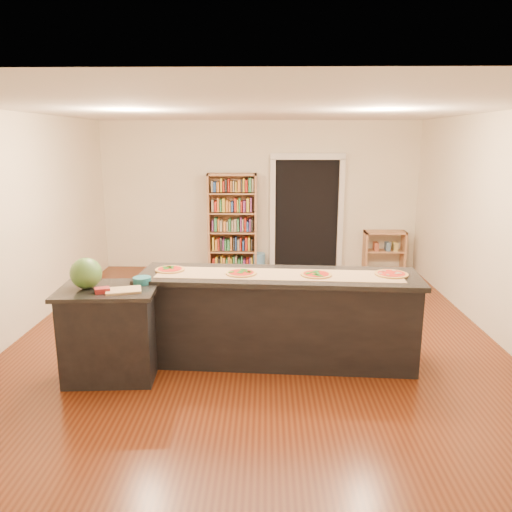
{
  "coord_description": "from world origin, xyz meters",
  "views": [
    {
      "loc": [
        0.13,
        -6.03,
        2.46
      ],
      "look_at": [
        0.0,
        0.2,
        1.0
      ],
      "focal_mm": 35.0,
      "sensor_mm": 36.0,
      "label": 1
    }
  ],
  "objects_px": {
    "bookshelf": "(232,223)",
    "watermelon": "(86,273)",
    "waste_bin": "(259,262)",
    "side_counter": "(110,333)",
    "low_shelf": "(384,251)",
    "kitchen_island": "(278,317)"
  },
  "relations": [
    {
      "from": "bookshelf",
      "to": "watermelon",
      "type": "height_order",
      "value": "bookshelf"
    },
    {
      "from": "bookshelf",
      "to": "waste_bin",
      "type": "distance_m",
      "value": 0.91
    },
    {
      "from": "side_counter",
      "to": "watermelon",
      "type": "bearing_deg",
      "value": 178.39
    },
    {
      "from": "side_counter",
      "to": "watermelon",
      "type": "relative_size",
      "value": 3.12
    },
    {
      "from": "low_shelf",
      "to": "waste_bin",
      "type": "xyz_separation_m",
      "value": [
        -2.38,
        -0.04,
        -0.22
      ]
    },
    {
      "from": "waste_bin",
      "to": "watermelon",
      "type": "bearing_deg",
      "value": -110.93
    },
    {
      "from": "bookshelf",
      "to": "watermelon",
      "type": "bearing_deg",
      "value": -104.88
    },
    {
      "from": "side_counter",
      "to": "waste_bin",
      "type": "bearing_deg",
      "value": 67.81
    },
    {
      "from": "kitchen_island",
      "to": "watermelon",
      "type": "height_order",
      "value": "watermelon"
    },
    {
      "from": "side_counter",
      "to": "low_shelf",
      "type": "relative_size",
      "value": 1.29
    },
    {
      "from": "kitchen_island",
      "to": "bookshelf",
      "type": "height_order",
      "value": "bookshelf"
    },
    {
      "from": "waste_bin",
      "to": "low_shelf",
      "type": "bearing_deg",
      "value": 0.97
    },
    {
      "from": "side_counter",
      "to": "bookshelf",
      "type": "distance_m",
      "value": 4.59
    },
    {
      "from": "kitchen_island",
      "to": "low_shelf",
      "type": "xyz_separation_m",
      "value": [
        2.11,
        4.01,
        -0.13
      ]
    },
    {
      "from": "waste_bin",
      "to": "watermelon",
      "type": "xyz_separation_m",
      "value": [
        -1.69,
        -4.43,
        0.97
      ]
    },
    {
      "from": "side_counter",
      "to": "low_shelf",
      "type": "distance_m",
      "value": 5.91
    },
    {
      "from": "low_shelf",
      "to": "watermelon",
      "type": "relative_size",
      "value": 2.43
    },
    {
      "from": "bookshelf",
      "to": "waste_bin",
      "type": "bearing_deg",
      "value": -4.66
    },
    {
      "from": "side_counter",
      "to": "watermelon",
      "type": "xyz_separation_m",
      "value": [
        -0.2,
        -0.01,
        0.64
      ]
    },
    {
      "from": "bookshelf",
      "to": "waste_bin",
      "type": "xyz_separation_m",
      "value": [
        0.51,
        -0.04,
        -0.75
      ]
    },
    {
      "from": "waste_bin",
      "to": "bookshelf",
      "type": "bearing_deg",
      "value": 175.34
    },
    {
      "from": "side_counter",
      "to": "kitchen_island",
      "type": "bearing_deg",
      "value": 10.82
    }
  ]
}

